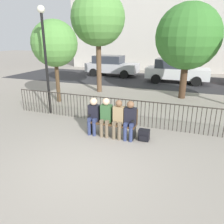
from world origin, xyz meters
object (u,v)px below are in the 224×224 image
Objects in this scene: backpack at (144,135)px; seated_person_3 at (130,118)px; park_bench at (113,120)px; parked_car_2 at (176,70)px; seated_person_0 at (93,114)px; lamp_post at (44,46)px; seated_person_1 at (106,115)px; parked_car_0 at (111,65)px; seated_person_2 at (118,117)px; tree_0 at (188,37)px; tree_3 at (98,19)px; tree_2 at (55,44)px.

seated_person_3 is at bearing -172.93° from backpack.
park_bench is at bearing 168.10° from seated_person_3.
seated_person_0 is at bearing -99.87° from parked_car_2.
backpack is 5.09m from lamp_post.
seated_person_1 is 9.90m from parked_car_2.
parked_car_0 is (-4.74, 10.97, 0.15)m from seated_person_3.
lamp_post is at bearing 159.87° from seated_person_2.
park_bench is 1.27× the size of seated_person_2.
park_bench is at bearing 151.25° from seated_person_2.
lamp_post is 9.75m from parked_car_2.
lamp_post is at bearing 157.37° from seated_person_1.
seated_person_0 is at bearing -25.94° from lamp_post.
tree_3 is at bearing -177.54° from tree_0.
parked_car_2 is (1.28, 9.82, 0.14)m from seated_person_1.
tree_0 reaches higher than park_bench.
parked_car_0 reaches higher than seated_person_2.
seated_person_1 reaches higher than seated_person_3.
park_bench is 1.29× the size of seated_person_0.
backpack is at bearing 1.94° from seated_person_0.
parked_car_2 is at bearing 84.99° from seated_person_2.
tree_3 is 1.31× the size of lamp_post.
lamp_post is at bearing -95.50° from tree_3.
seated_person_3 is 0.23× the size of tree_3.
lamp_post is at bearing 160.53° from park_bench.
lamp_post reaches higher than seated_person_0.
tree_2 is 0.90× the size of parked_car_2.
seated_person_3 is 0.30× the size of lamp_post.
seated_person_3 is at bearing -92.88° from parked_car_2.
parked_car_0 reaches higher than park_bench.
seated_person_2 is 3.49× the size of backpack.
backpack is 0.08× the size of parked_car_0.
seated_person_0 is at bearing -113.19° from tree_0.
tree_2 reaches higher than backpack.
seated_person_3 is 11.95m from parked_car_0.
tree_2 reaches higher than seated_person_1.
seated_person_1 is at bearing -109.42° from tree_0.
parked_car_2 is at bearing 99.77° from tree_0.
park_bench is at bearing -96.42° from parked_car_2.
lamp_post is (-3.81, 1.26, 1.99)m from seated_person_3.
seated_person_3 is 0.32× the size of tree_2.
tree_2 is 8.34m from parked_car_0.
tree_2 is 3.06m from tree_3.
tree_0 is at bearing 77.93° from seated_person_3.
seated_person_2 is at bearing -20.13° from lamp_post.
seated_person_0 is 1.21m from seated_person_3.
tree_0 is 1.10× the size of parked_car_0.
tree_2 reaches higher than seated_person_3.
seated_person_0 is 0.26× the size of tree_0.
seated_person_3 is (0.79, -0.00, -0.01)m from seated_person_1.
tree_2 is at bearing -125.30° from parked_car_2.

